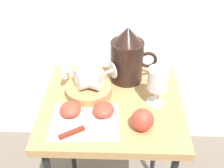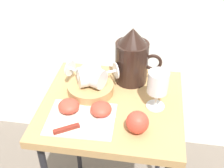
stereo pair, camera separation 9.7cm
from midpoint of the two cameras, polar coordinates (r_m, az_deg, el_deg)
The scene contains 11 objects.
table at distance 1.07m, azimuth -2.61°, elevation -6.85°, with size 0.50×0.46×0.68m.
linen_napkin at distance 0.95m, azimuth -8.46°, elevation -7.52°, with size 0.22×0.17×0.00m, color beige.
basket_tray at distance 1.05m, azimuth -7.32°, elevation -1.27°, with size 0.17×0.17×0.04m, color #AD8451.
pitcher at distance 1.08m, azimuth 0.49°, elevation 4.84°, with size 0.18×0.12×0.22m.
wine_glass_upright at distance 0.96m, azimuth 6.24°, elevation 0.60°, with size 0.07×0.07×0.14m.
wine_glass_tipped_near at distance 1.02m, azimuth -7.42°, elevation 1.25°, with size 0.16×0.13×0.07m.
wine_glass_tipped_far at distance 1.02m, azimuth -7.20°, elevation 1.13°, with size 0.16×0.12×0.07m.
apple_half_left at distance 0.97m, azimuth -11.19°, elevation -5.14°, with size 0.07×0.07×0.04m, color #CC3D2D.
apple_half_right at distance 0.95m, azimuth -4.62°, elevation -5.28°, with size 0.07×0.07×0.04m, color #CC3D2D.
apple_whole at distance 0.90m, azimuth 3.05°, elevation -7.31°, with size 0.07×0.07×0.07m, color #CC3D2D.
knife at distance 0.92m, azimuth -9.31°, elevation -9.05°, with size 0.19×0.12×0.01m.
Camera 1 is at (0.02, -0.78, 1.33)m, focal length 45.78 mm.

